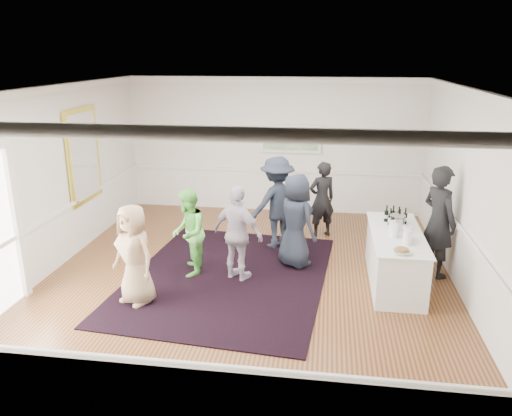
# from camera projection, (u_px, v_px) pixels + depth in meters

# --- Properties ---
(floor) EXTENTS (8.00, 8.00, 0.00)m
(floor) POSITION_uv_depth(u_px,v_px,m) (248.00, 279.00, 8.60)
(floor) COLOR brown
(floor) RESTS_ON ground
(ceiling) EXTENTS (7.00, 8.00, 0.02)m
(ceiling) POSITION_uv_depth(u_px,v_px,m) (247.00, 89.00, 7.64)
(ceiling) COLOR white
(ceiling) RESTS_ON wall_back
(wall_left) EXTENTS (0.02, 8.00, 3.20)m
(wall_left) POSITION_uv_depth(u_px,v_px,m) (47.00, 182.00, 8.59)
(wall_left) COLOR white
(wall_left) RESTS_ON floor
(wall_right) EXTENTS (0.02, 8.00, 3.20)m
(wall_right) POSITION_uv_depth(u_px,v_px,m) (472.00, 198.00, 7.65)
(wall_right) COLOR white
(wall_right) RESTS_ON floor
(wall_back) EXTENTS (7.00, 0.02, 3.20)m
(wall_back) POSITION_uv_depth(u_px,v_px,m) (274.00, 146.00, 11.90)
(wall_back) COLOR white
(wall_back) RESTS_ON floor
(wall_front) EXTENTS (7.00, 0.02, 3.20)m
(wall_front) POSITION_uv_depth(u_px,v_px,m) (175.00, 309.00, 4.34)
(wall_front) COLOR white
(wall_front) RESTS_ON floor
(wainscoting) EXTENTS (7.00, 8.00, 1.00)m
(wainscoting) POSITION_uv_depth(u_px,v_px,m) (248.00, 252.00, 8.45)
(wainscoting) COLOR white
(wainscoting) RESTS_ON floor
(mirror) EXTENTS (0.05, 1.25, 1.85)m
(mirror) POSITION_uv_depth(u_px,v_px,m) (84.00, 155.00, 9.75)
(mirror) COLOR yellow
(mirror) RESTS_ON wall_left
(landscape_painting) EXTENTS (1.44, 0.06, 0.66)m
(landscape_painting) POSITION_uv_depth(u_px,v_px,m) (290.00, 139.00, 11.74)
(landscape_painting) COLOR white
(landscape_painting) RESTS_ON wall_back
(area_rug) EXTENTS (3.63, 4.56, 0.02)m
(area_rug) POSITION_uv_depth(u_px,v_px,m) (228.00, 276.00, 8.66)
(area_rug) COLOR black
(area_rug) RESTS_ON floor
(serving_table) EXTENTS (0.84, 2.19, 0.89)m
(serving_table) POSITION_uv_depth(u_px,v_px,m) (395.00, 257.00, 8.35)
(serving_table) COLOR white
(serving_table) RESTS_ON floor
(bartender) EXTENTS (0.77, 0.85, 1.95)m
(bartender) POSITION_uv_depth(u_px,v_px,m) (439.00, 221.00, 8.50)
(bartender) COLOR black
(bartender) RESTS_ON floor
(guest_tan) EXTENTS (0.92, 0.80, 1.59)m
(guest_tan) POSITION_uv_depth(u_px,v_px,m) (134.00, 255.00, 7.57)
(guest_tan) COLOR tan
(guest_tan) RESTS_ON floor
(guest_green) EXTENTS (0.70, 0.83, 1.53)m
(guest_green) POSITION_uv_depth(u_px,v_px,m) (188.00, 232.00, 8.58)
(guest_green) COLOR #62CA50
(guest_green) RESTS_ON floor
(guest_lilac) EXTENTS (1.04, 0.78, 1.65)m
(guest_lilac) POSITION_uv_depth(u_px,v_px,m) (238.00, 234.00, 8.35)
(guest_lilac) COLOR #B7AABE
(guest_lilac) RESTS_ON floor
(guest_dark_a) EXTENTS (1.35, 1.26, 1.83)m
(guest_dark_a) POSITION_uv_depth(u_px,v_px,m) (277.00, 203.00, 9.75)
(guest_dark_a) COLOR #1D2431
(guest_dark_a) RESTS_ON floor
(guest_dark_b) EXTENTS (0.69, 0.61, 1.60)m
(guest_dark_b) POSITION_uv_depth(u_px,v_px,m) (322.00, 199.00, 10.38)
(guest_dark_b) COLOR black
(guest_dark_b) RESTS_ON floor
(guest_navy) EXTENTS (0.98, 0.97, 1.71)m
(guest_navy) POSITION_uv_depth(u_px,v_px,m) (296.00, 221.00, 8.90)
(guest_navy) COLOR #1D2431
(guest_navy) RESTS_ON floor
(wine_bottles) EXTENTS (0.38, 0.26, 0.31)m
(wine_bottles) POSITION_uv_depth(u_px,v_px,m) (396.00, 215.00, 8.62)
(wine_bottles) COLOR black
(wine_bottles) RESTS_ON serving_table
(juice_pitchers) EXTENTS (0.33, 0.57, 0.24)m
(juice_pitchers) POSITION_uv_depth(u_px,v_px,m) (402.00, 232.00, 7.89)
(juice_pitchers) COLOR #6CAA3C
(juice_pitchers) RESTS_ON serving_table
(ice_bucket) EXTENTS (0.26, 0.26, 0.25)m
(ice_bucket) POSITION_uv_depth(u_px,v_px,m) (397.00, 223.00, 8.35)
(ice_bucket) COLOR silver
(ice_bucket) RESTS_ON serving_table
(nut_bowl) EXTENTS (0.27, 0.27, 0.08)m
(nut_bowl) POSITION_uv_depth(u_px,v_px,m) (402.00, 251.00, 7.36)
(nut_bowl) COLOR white
(nut_bowl) RESTS_ON serving_table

